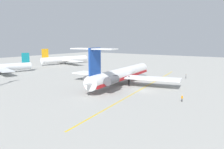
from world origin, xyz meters
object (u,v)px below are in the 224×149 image
Objects in this scene: ground_crew_near_tail at (182,97)px; ground_crew_near_nose at (186,76)px; safety_cone_wingtip at (109,73)px; safety_cone_nose at (117,72)px; safety_cone_tail at (108,71)px; airliner_mid_right at (66,59)px; main_jetliner at (120,75)px.

ground_crew_near_nose is at bearing -18.91° from ground_crew_near_tail.
safety_cone_nose is at bearing -31.26° from safety_cone_wingtip.
safety_cone_tail is at bearing 19.70° from ground_crew_near_tail.
ground_crew_near_nose is at bearing -86.14° from safety_cone_nose.
ground_crew_near_tail is at bearing -104.73° from airliner_mid_right.
airliner_mid_right is at bearing 72.47° from safety_cone_nose.
ground_crew_near_nose is (-12.95, -79.10, -1.76)m from airliner_mid_right.
main_jetliner reaches higher than airliner_mid_right.
safety_cone_wingtip is at bearing 36.05° from main_jetliner.
airliner_mid_right is 49.33m from safety_cone_wingtip.
ground_crew_near_tail reaches higher than safety_cone_tail.
safety_cone_wingtip is (-3.16, 1.92, 0.00)m from safety_cone_nose.
ground_crew_near_tail is 3.17× the size of safety_cone_nose.
main_jetliner is 75.44m from airliner_mid_right.
main_jetliner is 25.80× the size of ground_crew_near_tail.
ground_crew_near_tail is 3.17× the size of safety_cone_tail.
safety_cone_nose and safety_cone_wingtip have the same top height.
safety_cone_wingtip and safety_cone_tail have the same top height.
main_jetliner is 28.12m from safety_cone_wingtip.
main_jetliner is 81.81× the size of safety_cone_tail.
safety_cone_nose is 4.93m from safety_cone_tail.
main_jetliner is 81.81× the size of safety_cone_wingtip.
main_jetliner is at bearing 33.82° from ground_crew_near_tail.
ground_crew_near_nose is 36.70m from ground_crew_near_tail.
safety_cone_wingtip is at bearing 148.74° from safety_cone_nose.
ground_crew_near_tail reaches higher than safety_cone_nose.
ground_crew_near_nose is 1.02× the size of ground_crew_near_tail.
safety_cone_nose is 1.00× the size of safety_cone_wingtip.
safety_cone_wingtip is at bearing -135.26° from safety_cone_tail.
safety_cone_tail is at bearing 44.74° from safety_cone_wingtip.
airliner_mid_right is 101.41m from ground_crew_near_tail.
safety_cone_wingtip is at bearing 128.32° from ground_crew_near_nose.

